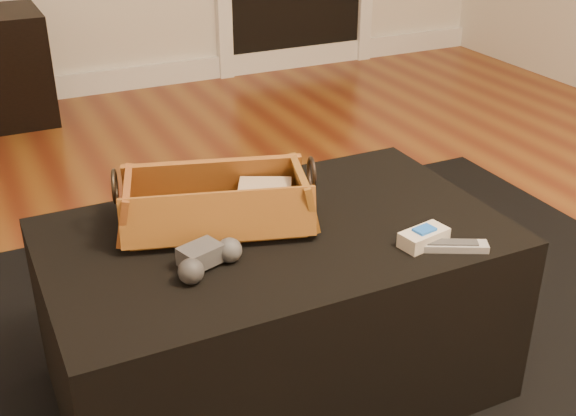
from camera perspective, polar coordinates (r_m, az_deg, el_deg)
name	(u,v)px	position (r m, az deg, el deg)	size (l,w,h in m)	color
baseboard	(73,85)	(3.98, -16.63, 9.26)	(5.00, 0.04, 0.12)	white
area_rug	(286,395)	(1.79, -0.17, -14.59)	(2.60, 2.00, 0.01)	black
ottoman	(277,310)	(1.69, -0.91, -8.06)	(1.00, 0.60, 0.42)	black
tv_remote	(208,219)	(1.58, -6.37, -0.84)	(0.22, 0.05, 0.02)	black
cloth_bundle	(265,197)	(1.62, -1.81, 0.91)	(0.12, 0.08, 0.06)	tan
wicker_basket	(216,205)	(1.58, -5.68, 0.23)	(0.47, 0.33, 0.15)	#936121
game_controller	(207,258)	(1.43, -6.44, -3.97)	(0.16, 0.12, 0.05)	#3F3F43
silver_remote	(449,246)	(1.54, 12.58, -2.92)	(0.16, 0.11, 0.02)	#B2B4BB
cream_gadget	(424,237)	(1.54, 10.67, -2.29)	(0.11, 0.07, 0.04)	beige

